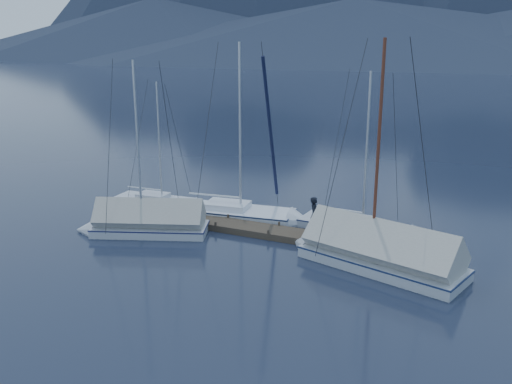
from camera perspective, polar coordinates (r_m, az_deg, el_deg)
ground at (r=26.46m, az=-1.84°, el=-5.64°), size 1000.00×1000.00×0.00m
dock at (r=28.11m, az=0.00°, el=-4.11°), size 18.00×1.50×0.54m
mooring_posts at (r=28.24m, az=-0.92°, el=-3.51°), size 15.12×1.52×0.35m
sailboat_open_left at (r=33.24m, az=-9.21°, el=-1.16°), size 6.23×2.63×8.10m
sailboat_open_mid at (r=30.30m, az=-0.62°, el=-2.51°), size 8.19×3.56×10.53m
sailboat_open_right at (r=28.69m, az=12.05°, el=-3.95°), size 6.94×2.93×9.03m
sailboat_covered_near at (r=24.57m, az=11.75°, el=-6.32°), size 8.68×4.66×10.79m
sailboat_covered_far at (r=28.57m, az=-12.12°, el=-3.38°), size 7.13×4.39×9.62m
person at (r=26.99m, az=6.17°, el=-2.45°), size 0.59×0.76×1.86m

